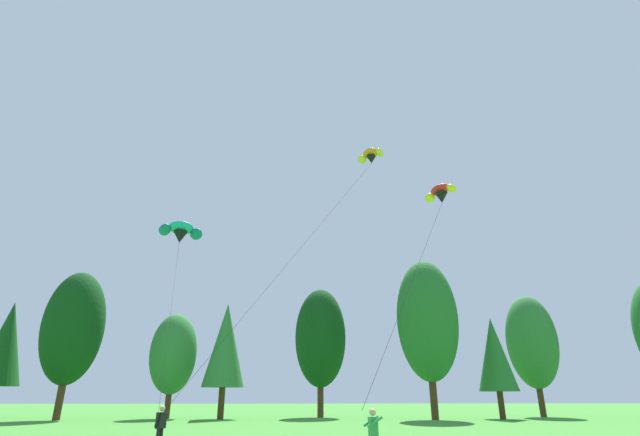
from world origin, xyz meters
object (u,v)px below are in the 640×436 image
kite_flyer_near (161,424)px  parafoil_kite_high_teal (181,232)px  kite_flyer_mid (373,432)px  parafoil_kite_far_orange (371,156)px  parafoil_kite_mid_red_yellow (441,194)px

kite_flyer_near → parafoil_kite_high_teal: bearing=106.3°
kite_flyer_near → parafoil_kite_high_teal: 15.24m
kite_flyer_near → kite_flyer_mid: 9.03m
kite_flyer_near → parafoil_kite_far_orange: parafoil_kite_far_orange is taller
parafoil_kite_mid_red_yellow → kite_flyer_mid: bearing=-129.0°
parafoil_kite_far_orange → kite_flyer_mid: bearing=-100.3°
kite_flyer_mid → parafoil_kite_high_teal: parafoil_kite_high_teal is taller
kite_flyer_near → kite_flyer_mid: bearing=-28.7°
parafoil_kite_high_teal → parafoil_kite_mid_red_yellow: bearing=-26.4°
kite_flyer_mid → parafoil_kite_far_orange: size_ratio=0.09×
kite_flyer_near → parafoil_kite_high_teal: size_ratio=0.14×
kite_flyer_near → parafoil_kite_mid_red_yellow: 17.14m
parafoil_kite_far_orange → parafoil_kite_high_teal: bearing=-170.1°
parafoil_kite_mid_red_yellow → parafoil_kite_far_orange: (-2.01, 10.20, 7.82)m
parafoil_kite_far_orange → kite_flyer_near: bearing=-132.2°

